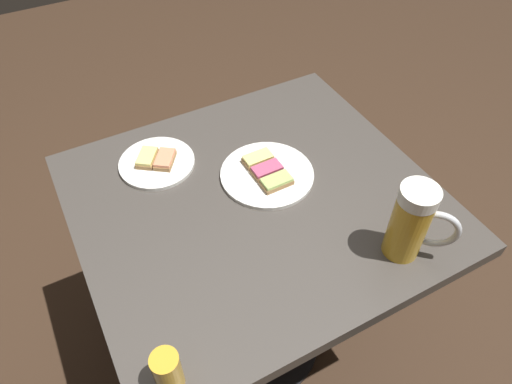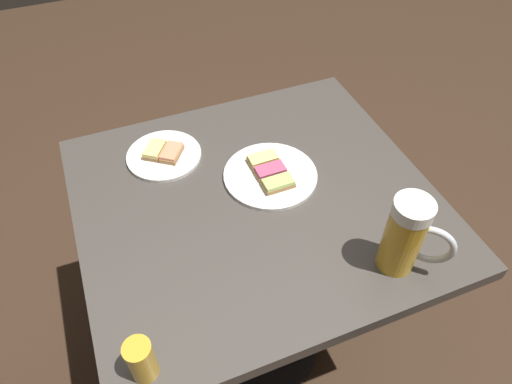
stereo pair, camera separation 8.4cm
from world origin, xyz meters
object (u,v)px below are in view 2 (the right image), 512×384
Objects in this scene: plate_near at (270,174)px; plate_far at (164,154)px; beer_mug at (407,236)px; beer_glass_small at (141,360)px.

plate_near is 0.28m from plate_far.
beer_mug is at bearing 36.54° from plate_far.
beer_mug reaches higher than beer_glass_small.
beer_mug reaches higher than plate_far.
beer_mug is 2.01× the size of beer_glass_small.
plate_near is 0.54m from beer_glass_small.
plate_near is 1.21× the size of plate_far.
plate_far is 2.06× the size of beer_glass_small.
plate_near is 0.38m from beer_mug.
beer_glass_small is (0.03, -0.54, -0.05)m from beer_mug.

